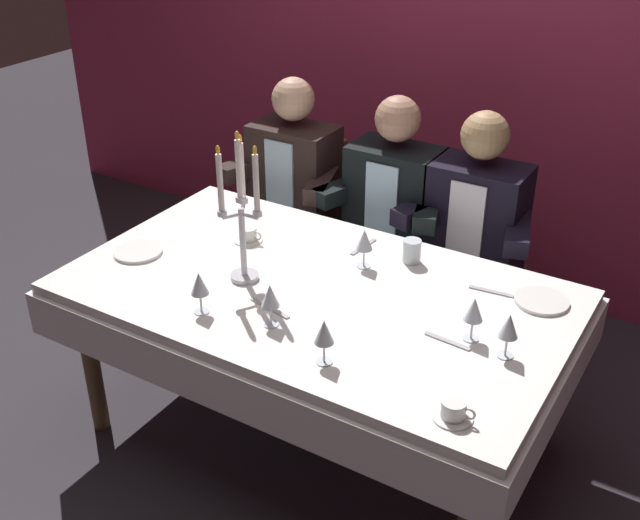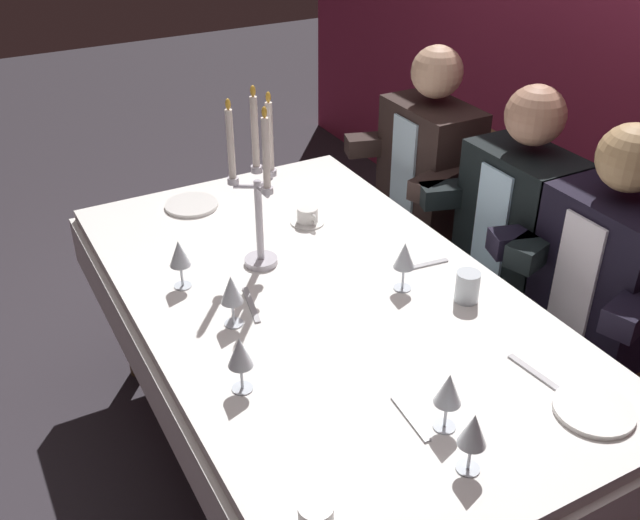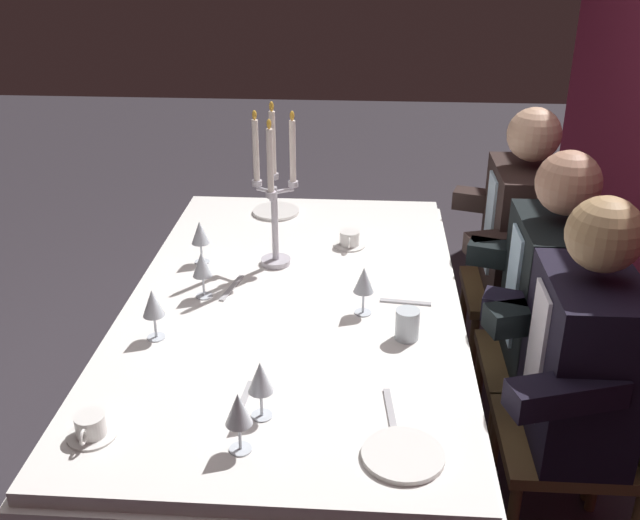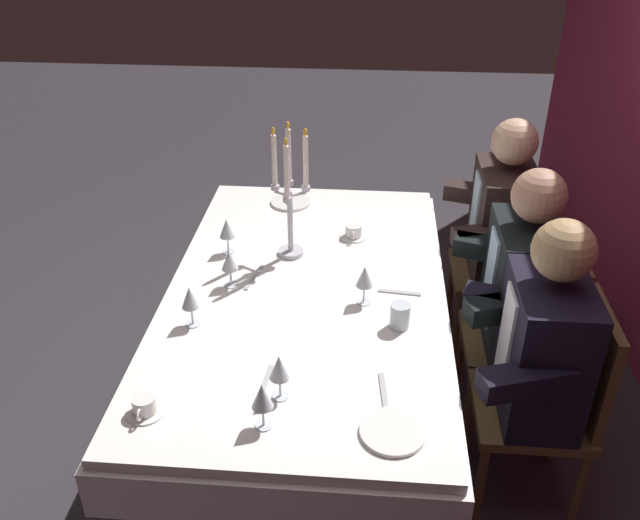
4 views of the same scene
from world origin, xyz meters
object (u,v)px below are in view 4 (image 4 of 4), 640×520
Objects in this scene: wine_glass_1 at (262,397)px; seated_diner_2 at (545,348)px; dining_table at (305,313)px; water_tumbler_0 at (400,316)px; wine_glass_2 at (279,369)px; wine_glass_3 at (190,298)px; dinner_plate_1 at (291,202)px; wine_glass_0 at (365,277)px; seated_diner_1 at (524,285)px; wine_glass_4 at (227,229)px; dinner_plate_0 at (393,432)px; candelabra at (290,198)px; coffee_cup_0 at (144,406)px; seated_diner_0 at (504,221)px; wine_glass_5 at (230,260)px; coffee_cup_1 at (354,232)px.

wine_glass_1 is 0.13× the size of seated_diner_2.
dining_table is 20.02× the size of water_tumbler_0.
wine_glass_2 is 0.52m from wine_glass_3.
wine_glass_0 is (0.85, 0.39, 0.11)m from dinner_plate_1.
wine_glass_4 is at bearing -97.01° from seated_diner_1.
dinner_plate_0 is 0.55m from water_tumbler_0.
candelabra reaches higher than seated_diner_2.
seated_diner_1 is at bearing 122.93° from water_tumbler_0.
seated_diner_1 is at bearing 133.15° from wine_glass_1.
wine_glass_4 is 1.01m from coffee_cup_0.
dining_table is 11.83× the size of wine_glass_0.
seated_diner_0 is 1.00× the size of seated_diner_1.
wine_glass_5 is 0.13× the size of seated_diner_2.
wine_glass_0 is at bearing -137.08° from water_tumbler_0.
wine_glass_0 is at bearing -109.13° from seated_diner_2.
dining_table is 1.12m from seated_diner_0.
coffee_cup_1 is 0.11× the size of seated_diner_0.
dining_table is 0.48m from candelabra.
dinner_plate_1 is 0.94m from wine_glass_0.
seated_diner_0 is at bearing 180.00° from seated_diner_2.
wine_glass_3 reaches higher than coffee_cup_0.
candelabra reaches higher than wine_glass_2.
seated_diner_0 is at bearing 84.44° from dinner_plate_1.
candelabra reaches higher than dinner_plate_0.
wine_glass_1 is at bearing 3.72° from dinner_plate_1.
wine_glass_4 is 0.13× the size of seated_diner_2.
water_tumbler_0 reaches higher than coffee_cup_1.
water_tumbler_0 is (-0.41, 0.39, -0.07)m from wine_glass_2.
dining_table is 11.83× the size of wine_glass_2.
wine_glass_5 is (-0.77, -0.25, 0.00)m from wine_glass_1.
coffee_cup_0 is (0.66, -0.66, -0.09)m from wine_glass_0.
wine_glass_5 is at bearing -98.82° from wine_glass_0.
candelabra reaches higher than wine_glass_0.
dinner_plate_0 is 0.16× the size of seated_diner_1.
wine_glass_5 is (0.26, 0.06, 0.00)m from wine_glass_4.
candelabra is 3.68× the size of wine_glass_5.
coffee_cup_0 is at bearing -29.82° from dining_table.
wine_glass_5 is (-0.77, -0.64, 0.11)m from dinner_plate_0.
wine_glass_4 is 1.69× the size of water_tumbler_0.
wine_glass_0 is 1.00× the size of wine_glass_3.
coffee_cup_1 is 0.74m from seated_diner_0.
coffee_cup_1 is (-0.18, 0.54, -0.09)m from wine_glass_4.
wine_glass_2 is 0.97m from seated_diner_2.
wine_glass_3 is 0.13× the size of seated_diner_2.
candelabra is at bearing -67.71° from seated_diner_0.
seated_diner_2 reaches higher than wine_glass_5.
dinner_plate_0 is 0.16× the size of seated_diner_0.
seated_diner_1 and seated_diner_2 have the same top height.
wine_glass_4 is (0.51, -0.21, 0.11)m from dinner_plate_1.
wine_glass_1 is 0.14m from wine_glass_2.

